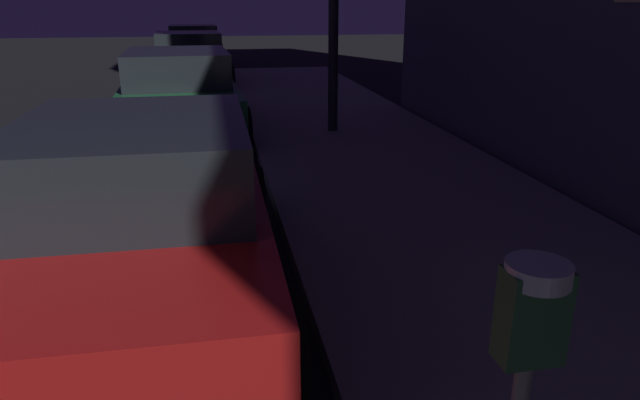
# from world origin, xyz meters

# --- Properties ---
(parking_meter) EXTENTS (0.19, 0.19, 1.33)m
(parking_meter) POSITION_xyz_m (4.29, 0.29, 1.16)
(parking_meter) COLOR #59595B
(parking_meter) RESTS_ON sidewalk
(car_red) EXTENTS (1.99, 4.09, 1.43)m
(car_red) POSITION_xyz_m (2.85, 3.02, 0.70)
(car_red) COLOR maroon
(car_red) RESTS_ON ground
(car_green) EXTENTS (2.24, 4.67, 1.43)m
(car_green) POSITION_xyz_m (2.85, 9.06, 0.71)
(car_green) COLOR #19592D
(car_green) RESTS_ON ground
(car_black) EXTENTS (2.29, 4.26, 1.43)m
(car_black) POSITION_xyz_m (2.85, 15.09, 0.71)
(car_black) COLOR black
(car_black) RESTS_ON ground
(car_yellow_cab) EXTENTS (2.19, 4.14, 1.43)m
(car_yellow_cab) POSITION_xyz_m (2.85, 20.58, 0.70)
(car_yellow_cab) COLOR gold
(car_yellow_cab) RESTS_ON ground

